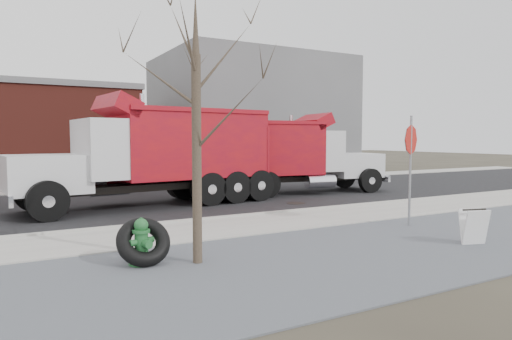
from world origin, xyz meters
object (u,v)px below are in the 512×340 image
stop_sign (411,152)px  truck_tire (144,242)px  sandwich_board (474,226)px  fire_hydrant (142,244)px  dump_truck_red_b (159,151)px  dump_truck_red_a (285,154)px

stop_sign → truck_tire: bearing=-176.4°
sandwich_board → stop_sign: bearing=95.6°
fire_hydrant → dump_truck_red_b: dump_truck_red_b is taller
truck_tire → stop_sign: (7.42, 0.26, 1.60)m
sandwich_board → dump_truck_red_a: (1.44, 10.15, 1.32)m
truck_tire → dump_truck_red_b: 7.97m
truck_tire → sandwich_board: 7.26m
fire_hydrant → sandwich_board: 7.29m
dump_truck_red_a → stop_sign: bearing=-89.5°
fire_hydrant → stop_sign: size_ratio=0.30×
fire_hydrant → truck_tire: bearing=9.1°
fire_hydrant → dump_truck_red_b: size_ratio=0.10×
stop_sign → sandwich_board: 2.84m
fire_hydrant → stop_sign: bearing=-17.4°
dump_truck_red_a → dump_truck_red_b: (-5.83, -0.72, 0.19)m
stop_sign → dump_truck_red_a: 7.92m
fire_hydrant → dump_truck_red_a: dump_truck_red_a is taller
truck_tire → dump_truck_red_b: bearing=70.8°
truck_tire → sandwich_board: (6.97, -2.03, -0.02)m
stop_sign → dump_truck_red_b: (-4.84, 7.13, -0.10)m
stop_sign → sandwich_board: stop_sign is taller
sandwich_board → dump_truck_red_a: 10.33m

